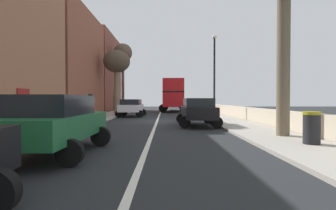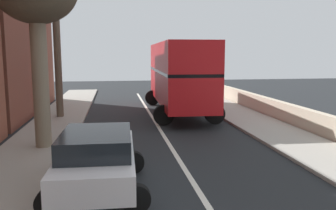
{
  "view_description": "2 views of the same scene",
  "coord_description": "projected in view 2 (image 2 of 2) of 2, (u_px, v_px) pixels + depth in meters",
  "views": [
    {
      "loc": [
        0.59,
        -19.42,
        1.54
      ],
      "look_at": [
        0.87,
        7.25,
        1.02
      ],
      "focal_mm": 28.74,
      "sensor_mm": 36.0,
      "label": 1
    },
    {
      "loc": [
        -2.07,
        -3.31,
        3.44
      ],
      "look_at": [
        -0.29,
        7.95,
        1.76
      ],
      "focal_mm": 37.0,
      "sensor_mm": 36.0,
      "label": 2
    }
  ],
  "objects": [
    {
      "name": "double_decker_bus",
      "position": [
        179.0,
        73.0,
        20.1
      ],
      "size": [
        3.8,
        10.22,
        4.06
      ],
      "color": "red",
      "rests_on": "ground"
    },
    {
      "name": "parked_car_white_left_3",
      "position": [
        97.0,
        157.0,
        8.55
      ],
      "size": [
        2.55,
        4.22,
        1.58
      ],
      "color": "silver",
      "rests_on": "ground"
    }
  ]
}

